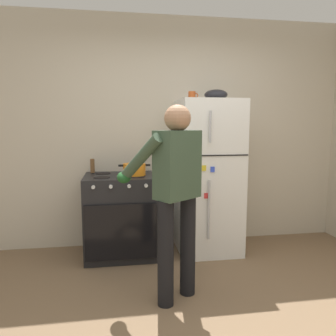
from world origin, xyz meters
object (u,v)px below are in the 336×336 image
red_pot (134,169)px  pepper_mill (92,166)px  person_cook (174,185)px  stove_range (120,216)px  refrigerator (208,177)px  mixing_bowl (216,95)px  coffee_mug (192,96)px

red_pot → pepper_mill: pepper_mill is taller
person_cook → stove_range: bearing=113.2°
refrigerator → stove_range: 1.07m
refrigerator → person_cook: bearing=-119.6°
stove_range → mixing_bowl: 1.71m
coffee_mug → person_cook: bearing=-110.4°
mixing_bowl → coffee_mug: bearing=169.0°
pepper_mill → mixing_bowl: mixing_bowl is taller
person_cook → mixing_bowl: 1.44m
refrigerator → coffee_mug: bearing=164.2°
pepper_mill → mixing_bowl: size_ratio=0.62×
pepper_mill → mixing_bowl: (1.37, -0.20, 0.79)m
red_pot → mixing_bowl: (0.91, 0.05, 0.81)m
refrigerator → red_pot: size_ratio=5.02×
refrigerator → coffee_mug: (-0.18, 0.05, 0.91)m
refrigerator → mixing_bowl: (0.08, 0.00, 0.92)m
stove_range → coffee_mug: 1.55m
stove_range → person_cook: 1.19m
mixing_bowl → red_pot: bearing=-176.9°
person_cook → coffee_mug: (0.39, 1.05, 0.80)m
stove_range → pepper_mill: 0.65m
refrigerator → stove_range: size_ratio=1.90×
refrigerator → red_pot: 0.84m
coffee_mug → mixing_bowl: (0.26, -0.05, 0.01)m
coffee_mug → mixing_bowl: bearing=-11.0°
refrigerator → coffee_mug: 0.92m
coffee_mug → pepper_mill: bearing=172.3°
refrigerator → stove_range: (-0.99, -0.01, -0.41)m
refrigerator → mixing_bowl: size_ratio=6.70×
red_pot → person_cook: bearing=-74.5°
stove_range → pepper_mill: pepper_mill is taller
person_cook → refrigerator: bearing=60.4°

